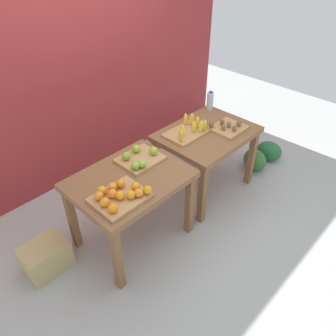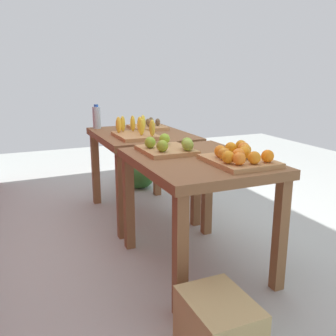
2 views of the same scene
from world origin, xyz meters
The scene contains 11 objects.
ground_plane centered at (0.00, 0.00, 0.00)m, with size 8.00×8.00×0.00m, color #A7ACA8.
back_wall centered at (0.00, 1.35, 1.50)m, with size 4.40×0.12×3.00m, color maroon.
display_table_left centered at (-0.56, 0.00, 0.67)m, with size 1.04×0.80×0.79m.
display_table_right centered at (0.56, 0.00, 0.67)m, with size 1.04×0.80×0.79m.
orange_bin centered at (-0.80, -0.16, 0.83)m, with size 0.46×0.37×0.11m.
apple_bin centered at (-0.33, 0.12, 0.82)m, with size 0.40×0.34×0.11m.
banana_crate centered at (0.37, 0.11, 0.83)m, with size 0.44×0.32×0.17m.
kiwi_bin centered at (0.75, -0.13, 0.82)m, with size 0.36×0.32×0.10m.
water_bottle centered at (0.99, 0.31, 0.90)m, with size 0.08×0.08×0.24m.
watermelon_pile centered at (1.48, -0.25, 0.13)m, with size 0.66×0.41×0.27m.
cardboard_produce_box centered at (-1.37, 0.30, 0.15)m, with size 0.40×0.30×0.30m, color tan.
Camera 1 is at (-1.97, -1.85, 2.64)m, focal length 35.27 mm.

